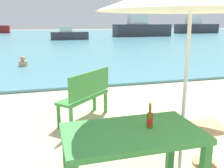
{
  "coord_description": "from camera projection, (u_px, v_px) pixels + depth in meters",
  "views": [
    {
      "loc": [
        -1.81,
        -1.75,
        1.83
      ],
      "look_at": [
        -0.49,
        3.0,
        0.6
      ],
      "focal_mm": 40.31,
      "sensor_mm": 36.0,
      "label": 1
    }
  ],
  "objects": [
    {
      "name": "boat_barge",
      "position": [
        69.0,
        35.0,
        24.9
      ],
      "size": [
        3.66,
        1.0,
        1.33
      ],
      "color": "#38383F",
      "rests_on": "sea_water"
    },
    {
      "name": "boat_ferry",
      "position": [
        196.0,
        27.0,
        38.71
      ],
      "size": [
        6.72,
        1.83,
        2.44
      ],
      "color": "#38383F",
      "rests_on": "sea_water"
    },
    {
      "name": "bench_green_right",
      "position": [
        86.0,
        93.0,
        4.67
      ],
      "size": [
        1.11,
        1.09,
        0.95
      ],
      "color": "#3D8C42",
      "rests_on": "ground_plane"
    },
    {
      "name": "swimmer_person",
      "position": [
        23.0,
        62.0,
        10.12
      ],
      "size": [
        0.34,
        0.34,
        0.41
      ],
      "color": "tan",
      "rests_on": "sea_water"
    },
    {
      "name": "sea_water",
      "position": [
        57.0,
        37.0,
        30.59
      ],
      "size": [
        120.0,
        50.0,
        0.08
      ],
      "primitive_type": "cube",
      "color": "teal",
      "rests_on": "ground_plane"
    },
    {
      "name": "picnic_table_green",
      "position": [
        132.0,
        140.0,
        2.56
      ],
      "size": [
        1.4,
        0.8,
        0.76
      ],
      "color": "#3D8C42",
      "rests_on": "ground_plane"
    },
    {
      "name": "boat_sailboat",
      "position": [
        141.0,
        29.0,
        30.56
      ],
      "size": [
        6.96,
        1.9,
        2.53
      ],
      "color": "#38383F",
      "rests_on": "sea_water"
    },
    {
      "name": "side_table_wood",
      "position": [
        207.0,
        139.0,
        3.24
      ],
      "size": [
        0.44,
        0.44,
        0.54
      ],
      "color": "tan",
      "rests_on": "ground_plane"
    },
    {
      "name": "beer_bottle_amber",
      "position": [
        150.0,
        119.0,
        2.59
      ],
      "size": [
        0.07,
        0.07,
        0.26
      ],
      "color": "brown",
      "rests_on": "picnic_table_green"
    }
  ]
}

